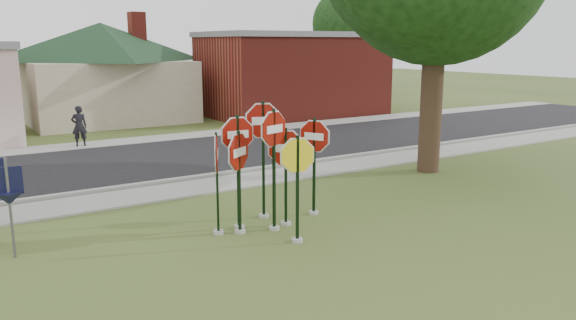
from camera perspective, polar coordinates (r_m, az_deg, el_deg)
ground at (r=11.77m, az=0.88°, el=-8.78°), size 120.00×120.00×0.00m
sidewalk_near at (r=16.41m, az=-9.79°, el=-2.86°), size 60.00×1.60×0.06m
road at (r=20.54m, az=-14.71°, el=-0.15°), size 60.00×7.00×0.04m
sidewalk_far at (r=24.60m, az=-17.84°, el=1.63°), size 60.00×1.60×0.06m
curb at (r=17.30m, az=-11.09°, el=-2.01°), size 60.00×0.20×0.14m
stop_sign_center at (r=12.32m, az=-1.45°, el=0.90°), size 1.05×0.35×2.85m
stop_sign_yellow at (r=11.60m, az=0.96°, el=-1.59°), size 1.00×0.28×2.39m
stop_sign_left at (r=12.21m, az=-5.01°, el=-0.76°), size 0.98×0.65×2.41m
stop_sign_right at (r=12.69m, az=-0.22°, el=-0.27°), size 0.87×0.80×2.40m
stop_sign_back_right at (r=13.20m, az=-2.54°, el=1.97°), size 1.10×0.40×2.94m
stop_sign_back_left at (r=12.47m, az=-5.11°, el=0.48°), size 1.08×0.24×2.71m
stop_sign_far_right at (r=13.53m, az=2.69°, el=0.72°), size 0.55×0.95×2.49m
stop_sign_far_left at (r=12.19m, az=-7.24°, el=-0.90°), size 0.55×1.04×2.39m
building_house at (r=32.21m, az=-18.39°, el=10.35°), size 11.60×11.60×6.20m
building_brick at (r=33.11m, az=0.54°, el=8.81°), size 10.20×6.20×4.75m
bg_tree_right at (r=45.04m, az=6.14°, el=13.58°), size 5.60×5.60×8.40m
pedestrian at (r=24.04m, az=-20.45°, el=3.26°), size 0.64×0.46×1.63m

